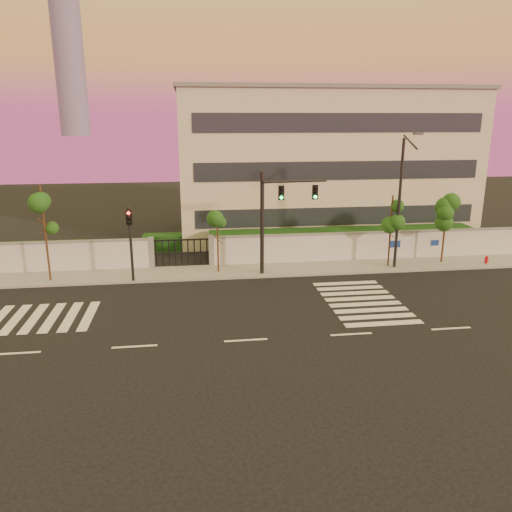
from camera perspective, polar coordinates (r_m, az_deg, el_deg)
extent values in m
plane|color=black|center=(23.19, -1.17, -9.61)|extent=(120.00, 120.00, 0.00)
cube|color=gray|center=(32.94, -3.22, -1.77)|extent=(60.00, 3.00, 0.15)
cube|color=silver|center=(37.96, 18.95, 1.18)|extent=(31.00, 0.30, 2.00)
cube|color=slate|center=(37.73, 19.09, 2.74)|extent=(31.00, 0.36, 0.12)
cube|color=slate|center=(34.12, -11.84, 0.32)|extent=(0.35, 0.35, 2.20)
cube|color=slate|center=(34.04, -5.12, 0.56)|extent=(0.35, 0.35, 2.20)
cube|color=#16340F|center=(38.20, 9.87, 1.74)|extent=(20.00, 2.00, 1.80)
cube|color=#16340F|center=(38.99, -8.38, 1.63)|extent=(6.00, 1.50, 1.20)
cube|color=beige|center=(44.51, 7.29, 10.43)|extent=(24.00, 12.00, 12.00)
cube|color=#262D38|center=(39.24, 9.34, 4.52)|extent=(22.00, 0.08, 1.40)
cube|color=#262D38|center=(38.74, 9.57, 9.60)|extent=(22.00, 0.08, 1.40)
cube|color=#262D38|center=(38.55, 9.81, 14.78)|extent=(22.00, 0.08, 1.40)
cube|color=slate|center=(44.40, 7.58, 18.30)|extent=(24.40, 12.40, 0.30)
cylinder|color=slate|center=(310.63, -20.85, 22.94)|extent=(16.00, 16.00, 110.00)
cube|color=silver|center=(28.22, -25.78, -6.51)|extent=(0.50, 4.00, 0.02)
cube|color=silver|center=(27.95, -24.02, -6.51)|extent=(0.50, 4.00, 0.02)
cube|color=silver|center=(27.70, -22.23, -6.50)|extent=(0.50, 4.00, 0.02)
cube|color=silver|center=(27.48, -20.40, -6.49)|extent=(0.50, 4.00, 0.02)
cube|color=silver|center=(27.29, -18.55, -6.47)|extent=(0.50, 4.00, 0.02)
cube|color=silver|center=(25.73, 14.40, -7.48)|extent=(4.00, 0.50, 0.02)
cube|color=silver|center=(26.49, 13.68, -6.75)|extent=(4.00, 0.50, 0.02)
cube|color=silver|center=(27.27, 13.01, -6.05)|extent=(4.00, 0.50, 0.02)
cube|color=silver|center=(28.06, 12.37, -5.39)|extent=(4.00, 0.50, 0.02)
cube|color=silver|center=(28.85, 11.78, -4.76)|extent=(4.00, 0.50, 0.02)
cube|color=silver|center=(29.65, 11.21, -4.17)|extent=(4.00, 0.50, 0.02)
cube|color=silver|center=(30.45, 10.68, -3.61)|extent=(4.00, 0.50, 0.02)
cube|color=silver|center=(31.26, 10.17, -3.08)|extent=(4.00, 0.50, 0.02)
cube|color=silver|center=(24.32, -25.67, -9.98)|extent=(2.00, 0.15, 0.01)
cube|color=silver|center=(23.23, -13.71, -10.02)|extent=(2.00, 0.15, 0.01)
cube|color=silver|center=(23.19, -1.17, -9.59)|extent=(2.00, 0.15, 0.01)
cube|color=silver|center=(24.20, 10.82, -8.77)|extent=(2.00, 0.15, 0.01)
cube|color=silver|center=(26.15, 21.38, -7.72)|extent=(2.00, 0.15, 0.01)
cylinder|color=#382314|center=(32.74, -22.92, 2.23)|extent=(0.13, 0.13, 6.03)
sphere|color=#144814|center=(32.41, -23.26, 5.34)|extent=(1.16, 1.16, 1.16)
sphere|color=#144814|center=(32.67, -22.37, 3.88)|extent=(0.89, 0.89, 0.89)
sphere|color=#144814|center=(32.45, -23.76, 4.21)|extent=(0.85, 0.85, 0.85)
cylinder|color=#382314|center=(32.21, -4.38, 1.48)|extent=(0.12, 0.12, 4.12)
sphere|color=#144814|center=(31.93, -4.43, 3.63)|extent=(1.09, 1.09, 1.09)
sphere|color=#144814|center=(32.28, -3.81, 2.65)|extent=(0.83, 0.83, 0.83)
sphere|color=#144814|center=(31.86, -4.93, 2.83)|extent=(0.79, 0.79, 0.79)
cylinder|color=#382314|center=(34.53, 15.09, 2.64)|extent=(0.11, 0.11, 4.94)
sphere|color=#144814|center=(34.25, 15.27, 5.06)|extent=(1.04, 1.04, 1.04)
sphere|color=#144814|center=(34.68, 15.57, 3.91)|extent=(0.79, 0.79, 0.79)
sphere|color=#144814|center=(34.10, 14.86, 4.19)|extent=(0.75, 0.75, 0.75)
cylinder|color=#382314|center=(36.65, 20.72, 2.63)|extent=(0.13, 0.13, 4.62)
sphere|color=#144814|center=(36.39, 20.93, 4.76)|extent=(1.22, 1.22, 1.22)
sphere|color=#144814|center=(36.89, 21.20, 3.77)|extent=(0.93, 0.93, 0.93)
sphere|color=#144814|center=(36.17, 20.51, 3.99)|extent=(0.89, 0.89, 0.89)
cylinder|color=black|center=(31.51, 0.70, 3.61)|extent=(0.26, 0.26, 6.69)
cylinder|color=black|center=(31.42, 4.47, 8.52)|extent=(4.10, 0.51, 0.17)
cube|color=black|center=(31.30, 2.90, 7.22)|extent=(0.38, 0.19, 0.97)
sphere|color=#0CF259|center=(31.24, 2.93, 6.65)|extent=(0.22, 0.22, 0.22)
cube|color=black|center=(31.76, 6.76, 7.26)|extent=(0.38, 0.19, 0.97)
sphere|color=#0CF259|center=(31.70, 6.80, 6.69)|extent=(0.22, 0.22, 0.22)
cylinder|color=black|center=(31.19, -14.09, 1.18)|extent=(0.17, 0.17, 4.75)
cube|color=black|center=(30.77, -14.32, 4.30)|extent=(0.37, 0.19, 0.95)
sphere|color=red|center=(30.61, -14.37, 4.80)|extent=(0.21, 0.21, 0.21)
cylinder|color=black|center=(33.98, 16.02, 5.55)|extent=(0.19, 0.19, 8.63)
cylinder|color=black|center=(32.67, 17.24, 12.33)|extent=(0.11, 2.06, 0.84)
cube|color=#3F3F44|center=(31.77, 18.06, 13.17)|extent=(0.54, 0.27, 0.16)
cylinder|color=#B60C13|center=(37.94, 24.81, -0.64)|extent=(0.20, 0.20, 0.45)
cylinder|color=#B60C13|center=(37.87, 24.86, -0.25)|extent=(0.25, 0.25, 0.09)
sphere|color=#B60C13|center=(37.85, 24.88, -0.10)|extent=(0.16, 0.16, 0.16)
cylinder|color=#B60C13|center=(37.92, 24.83, -0.51)|extent=(0.27, 0.18, 0.09)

